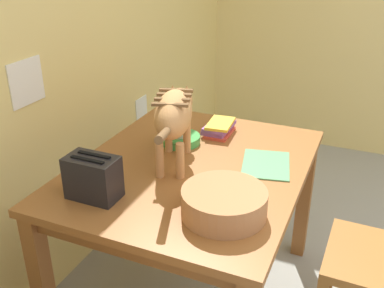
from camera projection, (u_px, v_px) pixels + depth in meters
name	position (u px, v px, depth m)	size (l,w,h in m)	color
wall_rear	(32.00, 42.00, 1.95)	(5.01, 0.11, 2.50)	#EBD178
dining_table	(192.00, 182.00, 2.01)	(1.21, 0.97, 0.75)	brown
cat	(174.00, 114.00, 1.91)	(0.62, 0.25, 0.33)	tan
saucer_bowl	(180.00, 139.00, 2.17)	(0.19, 0.19, 0.04)	green
coffee_mug	(181.00, 128.00, 2.15)	(0.13, 0.09, 0.08)	white
magazine	(266.00, 164.00, 1.97)	(0.27, 0.20, 0.01)	#529560
book_stack	(219.00, 128.00, 2.27)	(0.20, 0.14, 0.06)	#D44531
wicker_basket	(224.00, 202.00, 1.60)	(0.31, 0.31, 0.10)	#AF7548
toaster	(93.00, 178.00, 1.69)	(0.12, 0.20, 0.18)	black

